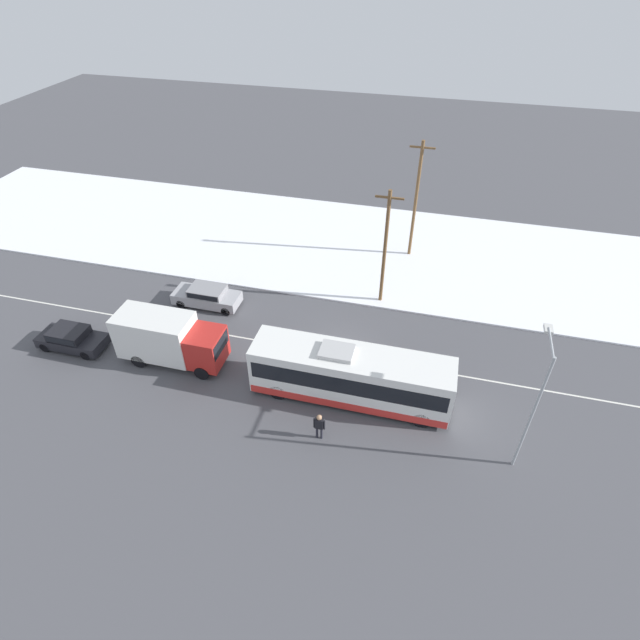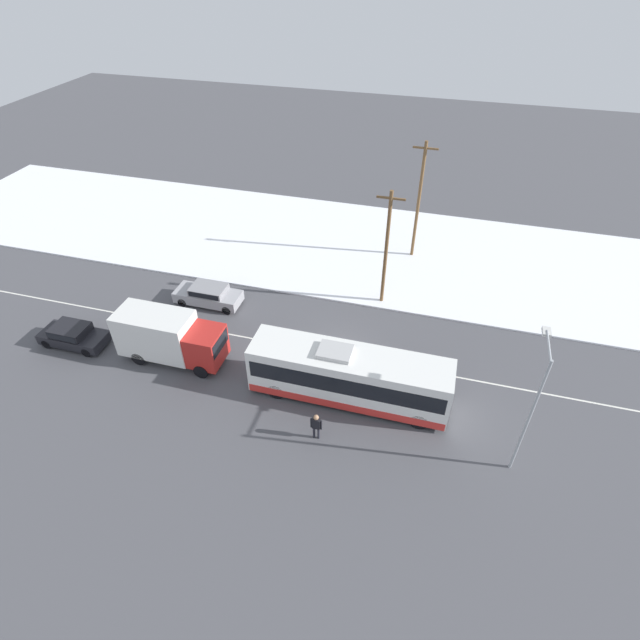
# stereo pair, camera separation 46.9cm
# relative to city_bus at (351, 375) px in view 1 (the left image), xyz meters

# --- Properties ---
(ground_plane) EXTENTS (120.00, 120.00, 0.00)m
(ground_plane) POSITION_rel_city_bus_xyz_m (-1.48, 3.22, -1.63)
(ground_plane) COLOR #4C4C51
(snow_lot) EXTENTS (80.00, 15.31, 0.12)m
(snow_lot) POSITION_rel_city_bus_xyz_m (-1.48, 16.21, -1.57)
(snow_lot) COLOR white
(snow_lot) RESTS_ON ground_plane
(lane_marking_center) EXTENTS (60.00, 0.12, 0.00)m
(lane_marking_center) POSITION_rel_city_bus_xyz_m (-1.48, 3.22, -1.63)
(lane_marking_center) COLOR silver
(lane_marking_center) RESTS_ON ground_plane
(city_bus) EXTENTS (10.95, 2.57, 3.34)m
(city_bus) POSITION_rel_city_bus_xyz_m (0.00, 0.00, 0.00)
(city_bus) COLOR white
(city_bus) RESTS_ON ground_plane
(box_truck) EXTENTS (6.42, 2.30, 3.20)m
(box_truck) POSITION_rel_city_bus_xyz_m (-11.06, 0.22, 0.12)
(box_truck) COLOR silver
(box_truck) RESTS_ON ground_plane
(sedan_car) EXTENTS (4.62, 1.80, 1.43)m
(sedan_car) POSITION_rel_city_bus_xyz_m (-11.37, 5.98, -0.84)
(sedan_car) COLOR #9E9EA3
(sedan_car) RESTS_ON ground_plane
(parked_car_near_truck) EXTENTS (4.19, 1.80, 1.39)m
(parked_car_near_truck) POSITION_rel_city_bus_xyz_m (-17.68, -0.27, -0.87)
(parked_car_near_truck) COLOR black
(parked_car_near_truck) RESTS_ON ground_plane
(pedestrian_at_stop) EXTENTS (0.62, 0.28, 1.72)m
(pedestrian_at_stop) POSITION_rel_city_bus_xyz_m (-0.93, -3.25, -0.57)
(pedestrian_at_stop) COLOR #23232D
(pedestrian_at_stop) RESTS_ON ground_plane
(streetlamp) EXTENTS (0.36, 2.51, 7.19)m
(streetlamp) POSITION_rel_city_bus_xyz_m (8.74, -1.92, 2.92)
(streetlamp) COLOR #9EA3A8
(streetlamp) RESTS_ON ground_plane
(utility_pole_roadside) EXTENTS (1.80, 0.24, 8.33)m
(utility_pole_roadside) POSITION_rel_city_bus_xyz_m (0.22, 9.43, 2.72)
(utility_pole_roadside) COLOR brown
(utility_pole_roadside) RESTS_ON ground_plane
(utility_pole_snowlot) EXTENTS (1.80, 0.24, 9.18)m
(utility_pole_snowlot) POSITION_rel_city_bus_xyz_m (1.46, 16.22, 3.15)
(utility_pole_snowlot) COLOR brown
(utility_pole_snowlot) RESTS_ON ground_plane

